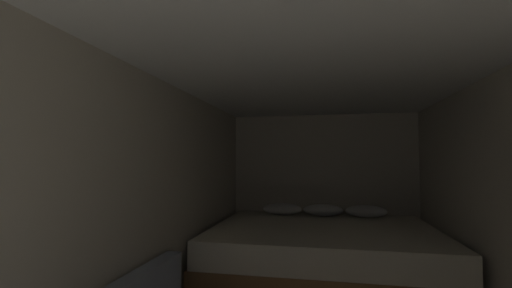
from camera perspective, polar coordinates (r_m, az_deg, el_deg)
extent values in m
cube|color=beige|center=(4.74, 11.24, -7.50)|extent=(2.55, 0.05, 2.04)
cube|color=beige|center=(2.66, -17.63, -11.02)|extent=(0.05, 4.79, 2.04)
cube|color=white|center=(2.40, 10.72, 13.18)|extent=(2.55, 4.79, 0.05)
cube|color=olive|center=(3.88, 11.30, -20.46)|extent=(2.33, 1.89, 0.45)
cube|color=beige|center=(3.79, 11.24, -15.37)|extent=(2.29, 1.85, 0.25)
ellipsoid|color=white|center=(4.50, 4.44, -10.86)|extent=(0.50, 0.35, 0.15)
ellipsoid|color=white|center=(4.49, 18.08, -10.73)|extent=(0.50, 0.35, 0.15)
ellipsoid|color=white|center=(4.47, 11.26, -10.87)|extent=(0.50, 0.35, 0.15)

